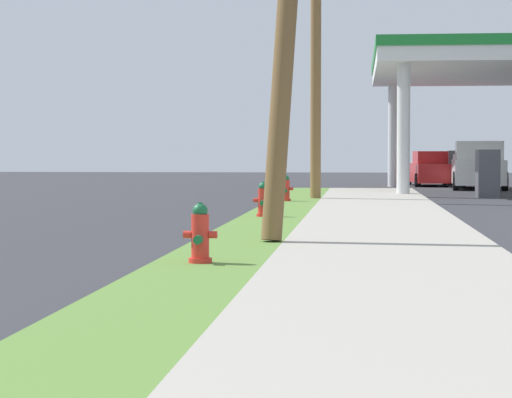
{
  "coord_description": "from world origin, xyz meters",
  "views": [
    {
      "loc": [
        2.56,
        -0.53,
        1.46
      ],
      "look_at": [
        1.12,
        13.73,
        0.83
      ],
      "focal_mm": 72.31,
      "sensor_mm": 36.0,
      "label": 1
    }
  ],
  "objects": [
    {
      "name": "fire_hydrant_second",
      "position": [
        0.61,
        11.96,
        0.45
      ],
      "size": [
        0.42,
        0.38,
        0.74
      ],
      "color": "red",
      "rests_on": "grass_verge"
    },
    {
      "name": "fire_hydrant_third",
      "position": [
        0.51,
        21.36,
        0.45
      ],
      "size": [
        0.42,
        0.37,
        0.74
      ],
      "color": "red",
      "rests_on": "grass_verge"
    },
    {
      "name": "fire_hydrant_fourth",
      "position": [
        0.47,
        28.64,
        0.45
      ],
      "size": [
        0.42,
        0.37,
        0.74
      ],
      "color": "red",
      "rests_on": "grass_verge"
    },
    {
      "name": "utility_pole_background",
      "position": [
        1.23,
        30.63,
        4.26
      ],
      "size": [
        1.31,
        0.72,
        8.11
      ],
      "color": "olive",
      "rests_on": "grass_verge"
    },
    {
      "name": "car_red_by_near_pump",
      "position": [
        5.85,
        46.9,
        0.72
      ],
      "size": [
        2.21,
        4.61,
        1.57
      ],
      "color": "red",
      "rests_on": "ground"
    },
    {
      "name": "truck_white_at_forecourt",
      "position": [
        7.42,
        42.89,
        0.91
      ],
      "size": [
        2.39,
        5.5,
        1.97
      ],
      "color": "white",
      "rests_on": "ground"
    }
  ]
}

